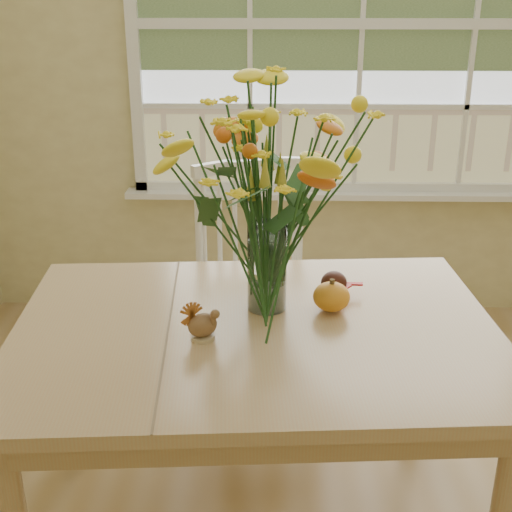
{
  "coord_description": "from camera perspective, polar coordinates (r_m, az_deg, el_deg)",
  "views": [
    {
      "loc": [
        -0.44,
        -1.31,
        1.74
      ],
      "look_at": [
        -0.48,
        0.53,
        1.0
      ],
      "focal_mm": 48.0,
      "sensor_mm": 36.0,
      "label": 1
    }
  ],
  "objects": [
    {
      "name": "flower_vase",
      "position": [
        2.03,
        0.98,
        6.22
      ],
      "size": [
        0.58,
        0.58,
        0.69
      ],
      "color": "white",
      "rests_on": "dining_table"
    },
    {
      "name": "windsor_chair",
      "position": [
        2.85,
        0.12,
        -2.06
      ],
      "size": [
        0.6,
        0.59,
        1.05
      ],
      "rotation": [
        0.0,
        0.0,
        0.31
      ],
      "color": "white",
      "rests_on": "floor"
    },
    {
      "name": "dark_gourd",
      "position": [
        2.26,
        6.5,
        -2.34
      ],
      "size": [
        0.13,
        0.09,
        0.08
      ],
      "color": "#38160F",
      "rests_on": "dining_table"
    },
    {
      "name": "pumpkin",
      "position": [
        2.15,
        6.3,
        -3.51
      ],
      "size": [
        0.12,
        0.12,
        0.09
      ],
      "primitive_type": "ellipsoid",
      "color": "orange",
      "rests_on": "dining_table"
    },
    {
      "name": "wall_back",
      "position": [
        3.61,
        8.6,
        15.46
      ],
      "size": [
        4.0,
        0.02,
        2.7
      ],
      "primitive_type": "cube",
      "color": "#C6B77E",
      "rests_on": "floor"
    },
    {
      "name": "dining_table",
      "position": [
        2.11,
        -0.01,
        -8.09
      ],
      "size": [
        1.52,
        1.14,
        0.78
      ],
      "rotation": [
        0.0,
        0.0,
        0.07
      ],
      "color": "tan",
      "rests_on": "floor"
    },
    {
      "name": "turkey_figurine",
      "position": [
        1.98,
        -4.49,
        -5.77
      ],
      "size": [
        0.11,
        0.1,
        0.11
      ],
      "rotation": [
        0.0,
        0.0,
        0.47
      ],
      "color": "#CCB78C",
      "rests_on": "dining_table"
    },
    {
      "name": "window",
      "position": [
        3.56,
        8.85,
        18.29
      ],
      "size": [
        2.42,
        0.12,
        1.74
      ],
      "color": "silver",
      "rests_on": "wall_back"
    }
  ]
}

